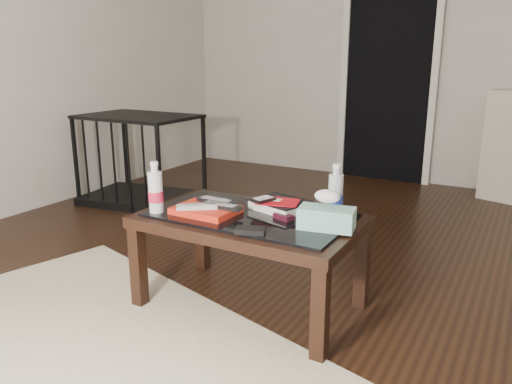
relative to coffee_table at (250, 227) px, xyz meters
The scene contains 17 objects.
ground 0.61m from the coffee_table, 60.23° to the left, with size 5.00×5.00×0.00m, color black.
doorway 2.94m from the coffee_table, 93.34° to the left, with size 0.90×0.08×2.07m.
coffee_table is the anchor object (origin of this frame).
rug 0.97m from the coffee_table, 118.36° to the right, with size 2.00×1.50×0.01m, color beige.
pet_crate 2.01m from the coffee_table, 146.37° to the left, with size 0.98×0.74×0.71m.
magazines 0.22m from the coffee_table, 154.25° to the right, with size 0.28×0.21×0.03m, color red.
remote_silver 0.26m from the coffee_table, 146.98° to the right, with size 0.20×0.05×0.02m, color #ACADB1.
remote_black_front 0.17m from the coffee_table, 147.34° to the right, with size 0.20×0.05×0.02m, color black.
remote_black_back 0.20m from the coffee_table, behind, with size 0.20×0.05×0.02m, color black.
textbook 0.18m from the coffee_table, 54.41° to the left, with size 0.25×0.20×0.05m, color black.
dvd_mailers 0.17m from the coffee_table, 52.21° to the left, with size 0.19×0.14×0.01m, color #AA0B13.
ipod 0.14m from the coffee_table, 59.44° to the left, with size 0.06×0.10×0.02m, color black.
flip_phone 0.18m from the coffee_table, ahead, with size 0.09×0.05×0.02m, color black.
wallet 0.26m from the coffee_table, 60.05° to the right, with size 0.12×0.07×0.02m, color black.
water_bottle_left 0.47m from the coffee_table, 154.55° to the right, with size 0.07×0.07×0.24m, color silver.
water_bottle_right 0.43m from the coffee_table, 26.11° to the left, with size 0.07×0.07×0.24m, color silver.
tissue_box 0.39m from the coffee_table, ahead, with size 0.23×0.12×0.09m, color teal.
Camera 1 is at (0.86, -2.29, 1.16)m, focal length 35.00 mm.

